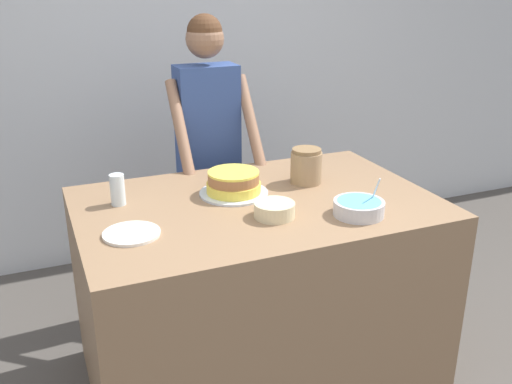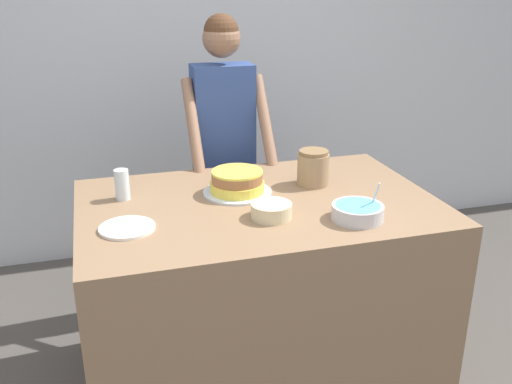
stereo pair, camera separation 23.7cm
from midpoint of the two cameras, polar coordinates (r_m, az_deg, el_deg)
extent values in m
cube|color=silver|center=(3.78, -4.73, 13.12)|extent=(10.00, 0.05, 2.60)
cube|color=#8C6B4C|center=(2.64, 2.82, -10.08)|extent=(1.52, 0.99, 0.90)
cylinder|color=#2D2D38|center=(3.29, -2.24, -4.58)|extent=(0.10, 0.10, 0.79)
cylinder|color=#2D2D38|center=(3.33, 0.18, -4.28)|extent=(0.10, 0.10, 0.79)
cube|color=#334C8C|center=(3.08, -1.10, 7.20)|extent=(0.32, 0.18, 0.59)
cylinder|color=#8E664C|center=(2.88, -3.91, 6.10)|extent=(0.06, 0.37, 0.49)
cylinder|color=#8E664C|center=(2.99, 3.25, 6.63)|extent=(0.06, 0.37, 0.49)
sphere|color=#8E664C|center=(3.01, -1.16, 15.10)|extent=(0.20, 0.20, 0.20)
sphere|color=#51331E|center=(3.00, -1.17, 15.75)|extent=(0.18, 0.18, 0.18)
cylinder|color=silver|center=(2.53, 0.80, -0.07)|extent=(0.30, 0.30, 0.01)
cylinder|color=#F2DB4C|center=(2.52, 0.80, 0.49)|extent=(0.24, 0.24, 0.04)
cylinder|color=#9E663D|center=(2.50, 0.81, 1.41)|extent=(0.23, 0.23, 0.04)
cylinder|color=#F2DB4C|center=(2.49, 0.81, 1.98)|extent=(0.23, 0.23, 0.01)
cylinder|color=silver|center=(2.31, 13.03, -2.05)|extent=(0.21, 0.21, 0.06)
cylinder|color=#60B7E0|center=(2.30, 13.08, -1.49)|extent=(0.18, 0.18, 0.01)
cylinder|color=silver|center=(2.33, 14.64, -0.63)|extent=(0.01, 0.06, 0.15)
cylinder|color=beige|center=(2.27, 4.57, -1.92)|extent=(0.17, 0.17, 0.06)
cylinder|color=white|center=(2.26, 4.59, -1.35)|extent=(0.14, 0.14, 0.01)
cylinder|color=silver|center=(2.48, -10.62, 0.68)|extent=(0.06, 0.06, 0.13)
cylinder|color=white|center=(2.20, -9.80, -3.62)|extent=(0.22, 0.22, 0.01)
cylinder|color=#9E7F5B|center=(2.64, 8.30, 2.21)|extent=(0.15, 0.15, 0.15)
cylinder|color=olive|center=(2.61, 8.40, 3.91)|extent=(0.13, 0.13, 0.02)
camera|label=1|loc=(0.12, -87.14, 1.10)|focal=40.00mm
camera|label=2|loc=(0.12, 92.86, -1.10)|focal=40.00mm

